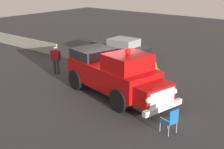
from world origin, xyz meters
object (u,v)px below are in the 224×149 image
lawn_chair_by_car (171,120)px  classic_hot_rod (120,48)px  spectator_seated (80,68)px  vintage_fire_truck (115,73)px  traffic_cone (155,65)px  lawn_chair_spare (145,65)px  lawn_chair_near_truck (80,69)px  spectator_standing (56,58)px

lawn_chair_by_car → classic_hot_rod: bearing=137.5°
lawn_chair_by_car → spectator_seated: (-7.00, 2.23, 0.11)m
vintage_fire_truck → traffic_cone: 5.05m
traffic_cone → vintage_fire_truck: bearing=-82.8°
spectator_seated → vintage_fire_truck: bearing=-11.5°
lawn_chair_spare → vintage_fire_truck: bearing=-79.0°
vintage_fire_truck → traffic_cone: vintage_fire_truck is taller
vintage_fire_truck → lawn_chair_by_car: (3.97, -1.61, -0.61)m
vintage_fire_truck → lawn_chair_spare: vintage_fire_truck is taller
lawn_chair_near_truck → spectator_seated: spectator_seated is taller
lawn_chair_by_car → spectator_standing: (-8.96, 2.16, 0.37)m
vintage_fire_truck → lawn_chair_spare: (-0.74, 3.83, -0.61)m
lawn_chair_by_car → spectator_seated: bearing=162.3°
vintage_fire_truck → lawn_chair_spare: bearing=101.0°
spectator_standing → lawn_chair_near_truck: bearing=4.4°
spectator_seated → spectator_standing: size_ratio=0.77×
spectator_standing → traffic_cone: 6.22m
spectator_standing → vintage_fire_truck: bearing=-6.3°
lawn_chair_by_car → lawn_chair_spare: bearing=130.9°
classic_hot_rod → spectator_seated: bearing=-78.0°
lawn_chair_near_truck → spectator_standing: spectator_standing is taller
lawn_chair_by_car → spectator_standing: spectator_standing is taller
lawn_chair_by_car → lawn_chair_spare: 7.20m
spectator_seated → classic_hot_rod: bearing=102.0°
lawn_chair_near_truck → spectator_standing: size_ratio=0.61×
lawn_chair_spare → lawn_chair_near_truck: bearing=-127.4°
lawn_chair_near_truck → spectator_seated: (0.11, -0.07, 0.11)m
traffic_cone → lawn_chair_spare: bearing=-96.0°
traffic_cone → classic_hot_rod: bearing=166.2°
vintage_fire_truck → lawn_chair_by_car: size_ratio=6.15×
lawn_chair_spare → traffic_cone: 1.15m
classic_hot_rod → spectator_seated: 5.30m
lawn_chair_by_car → spectator_seated: spectator_seated is taller
vintage_fire_truck → lawn_chair_near_truck: size_ratio=6.15×
spectator_seated → spectator_standing: spectator_standing is taller
lawn_chair_spare → spectator_standing: size_ratio=0.61×
vintage_fire_truck → spectator_standing: size_ratio=3.75×
lawn_chair_by_car → lawn_chair_spare: same height
lawn_chair_near_truck → lawn_chair_by_car: (7.11, -2.30, 0.00)m
classic_hot_rod → spectator_seated: size_ratio=3.40×
vintage_fire_truck → lawn_chair_by_car: vintage_fire_truck is taller
lawn_chair_near_truck → lawn_chair_by_car: size_ratio=1.00×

